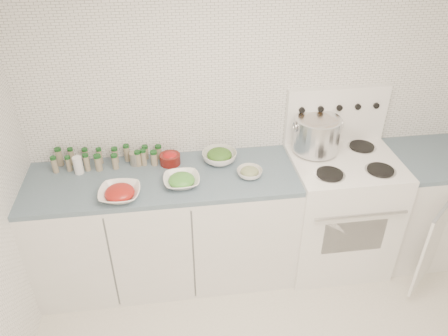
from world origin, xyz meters
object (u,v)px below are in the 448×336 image
stove (337,208)px  bowl_snowpea (182,180)px  stock_pot (317,133)px  bowl_tomato (120,193)px

stove → bowl_snowpea: 1.26m
stove → bowl_snowpea: stove is taller
stock_pot → bowl_snowpea: 1.03m
bowl_snowpea → stove: bearing=5.0°
stove → stock_pot: stove is taller
bowl_tomato → bowl_snowpea: bearing=12.9°
stock_pot → bowl_snowpea: stock_pot is taller
stock_pot → bowl_snowpea: bearing=-166.0°
bowl_snowpea → stock_pot: bearing=14.0°
bowl_tomato → bowl_snowpea: 0.41m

